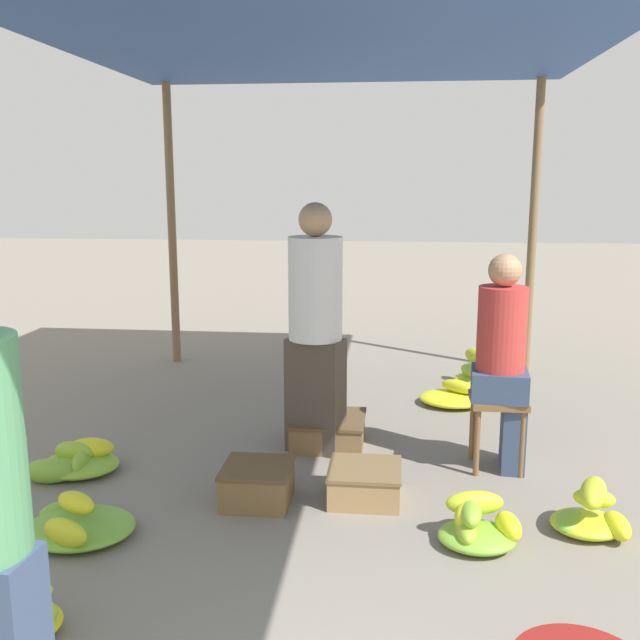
% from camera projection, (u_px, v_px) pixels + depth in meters
% --- Properties ---
extents(canopy_post_back_left, '(0.08, 0.08, 2.69)m').
position_uv_depth(canopy_post_back_left, '(172.00, 227.00, 6.93)').
color(canopy_post_back_left, olive).
rests_on(canopy_post_back_left, ground).
extents(canopy_post_back_right, '(0.08, 0.08, 2.69)m').
position_uv_depth(canopy_post_back_right, '(533.00, 229.00, 6.57)').
color(canopy_post_back_right, olive).
rests_on(canopy_post_back_right, ground).
extents(canopy_tarp, '(3.83, 5.84, 0.04)m').
position_uv_depth(canopy_tarp, '(315.00, 7.00, 3.83)').
color(canopy_tarp, '#33569E').
rests_on(canopy_tarp, canopy_post_front_left).
extents(stool, '(0.34, 0.34, 0.46)m').
position_uv_depth(stool, '(498.00, 412.00, 4.46)').
color(stool, brown).
rests_on(stool, ground).
extents(vendor_seated, '(0.37, 0.37, 1.36)m').
position_uv_depth(vendor_seated, '(504.00, 358.00, 4.39)').
color(vendor_seated, '#384766').
rests_on(vendor_seated, ground).
extents(banana_pile_left_0, '(0.40, 0.44, 0.28)m').
position_uv_depth(banana_pile_left_0, '(10.00, 615.00, 2.83)').
color(banana_pile_left_0, '#90BE32').
rests_on(banana_pile_left_0, ground).
extents(banana_pile_left_1, '(0.60, 0.60, 0.26)m').
position_uv_depth(banana_pile_left_1, '(77.00, 522.00, 3.66)').
color(banana_pile_left_1, '#76B337').
rests_on(banana_pile_left_1, ground).
extents(banana_pile_left_2, '(0.52, 0.54, 0.19)m').
position_uv_depth(banana_pile_left_2, '(76.00, 461.00, 4.45)').
color(banana_pile_left_2, '#96C031').
rests_on(banana_pile_left_2, ground).
extents(banana_pile_right_0, '(0.41, 0.35, 0.30)m').
position_uv_depth(banana_pile_right_0, '(590.00, 515.00, 3.67)').
color(banana_pile_right_0, '#C6D429').
rests_on(banana_pile_right_0, ground).
extents(banana_pile_right_1, '(0.43, 0.40, 0.25)m').
position_uv_depth(banana_pile_right_1, '(476.00, 524.00, 3.57)').
color(banana_pile_right_1, '#7FB735').
rests_on(banana_pile_right_1, ground).
extents(banana_pile_right_2, '(0.60, 0.55, 0.20)m').
position_uv_depth(banana_pile_right_2, '(461.00, 395.00, 5.83)').
color(banana_pile_right_2, '#AECA2D').
rests_on(banana_pile_right_2, ground).
extents(banana_pile_right_3, '(0.42, 0.41, 0.33)m').
position_uv_depth(banana_pile_right_3, '(479.00, 372.00, 6.30)').
color(banana_pile_right_3, '#C8D428').
rests_on(banana_pile_right_3, ground).
extents(crate_near, '(0.39, 0.39, 0.22)m').
position_uv_depth(crate_near, '(257.00, 484.00, 4.03)').
color(crate_near, brown).
rests_on(crate_near, ground).
extents(crate_mid, '(0.50, 0.50, 0.19)m').
position_uv_depth(crate_mid, '(328.00, 431.00, 4.92)').
color(crate_mid, brown).
rests_on(crate_mid, ground).
extents(crate_far, '(0.41, 0.41, 0.19)m').
position_uv_depth(crate_far, '(365.00, 483.00, 4.08)').
color(crate_far, '#9E7A4C').
rests_on(crate_far, ground).
extents(shopper_walking_mid, '(0.44, 0.44, 1.66)m').
position_uv_depth(shopper_walking_mid, '(315.00, 325.00, 4.66)').
color(shopper_walking_mid, '#4C4238').
rests_on(shopper_walking_mid, ground).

